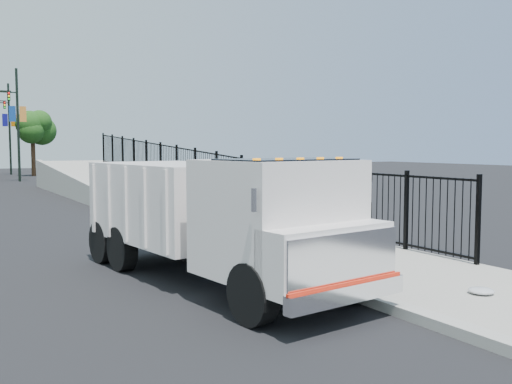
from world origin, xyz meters
TOP-DOWN VIEW (x-y plane):
  - ground at (0.00, 0.00)m, footprint 120.00×120.00m
  - sidewalk at (1.93, -2.00)m, footprint 3.55×12.00m
  - curb at (0.00, -2.00)m, footprint 0.30×12.00m
  - ramp at (2.12, 16.00)m, footprint 3.95×24.06m
  - iron_fence at (3.55, 12.00)m, footprint 0.10×28.00m
  - truck at (-1.53, -0.34)m, footprint 3.00×7.11m
  - worker at (0.98, -0.45)m, footprint 0.55×0.74m
  - debris at (1.69, -3.58)m, footprint 0.41×0.41m
  - light_pole_1 at (-0.61, 34.04)m, footprint 3.78×0.22m
  - light_pole_3 at (0.13, 44.90)m, footprint 3.78×0.22m
  - tree_1 at (1.80, 41.46)m, footprint 2.25×2.25m

SIDE VIEW (x-z plane):
  - ground at x=0.00m, z-range 0.00..0.00m
  - ramp at x=2.12m, z-range -1.60..1.60m
  - sidewalk at x=1.93m, z-range 0.00..0.12m
  - curb at x=0.00m, z-range 0.00..0.16m
  - debris at x=1.69m, z-range 0.12..0.22m
  - iron_fence at x=3.55m, z-range 0.00..1.80m
  - worker at x=0.98m, z-range 0.12..1.98m
  - truck at x=-1.53m, z-range 0.15..2.51m
  - tree_1 at x=1.80m, z-range 1.35..6.48m
  - light_pole_1 at x=-0.61m, z-range 0.36..8.36m
  - light_pole_3 at x=0.13m, z-range 0.36..8.36m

